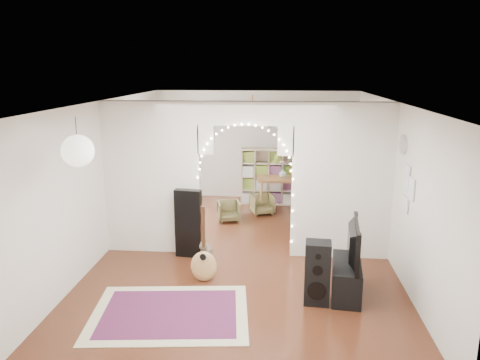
# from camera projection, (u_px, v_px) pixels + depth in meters

# --- Properties ---
(floor) EXTENTS (7.50, 7.50, 0.00)m
(floor) POSITION_uv_depth(u_px,v_px,m) (245.00, 252.00, 8.45)
(floor) COLOR black
(floor) RESTS_ON ground
(ceiling) EXTENTS (5.00, 7.50, 0.02)m
(ceiling) POSITION_uv_depth(u_px,v_px,m) (246.00, 101.00, 7.81)
(ceiling) COLOR white
(ceiling) RESTS_ON wall_back
(wall_back) EXTENTS (5.00, 0.02, 2.70)m
(wall_back) POSITION_uv_depth(u_px,v_px,m) (256.00, 145.00, 11.76)
(wall_back) COLOR silver
(wall_back) RESTS_ON floor
(wall_front) EXTENTS (5.00, 0.02, 2.70)m
(wall_front) POSITION_uv_depth(u_px,v_px,m) (218.00, 270.00, 4.50)
(wall_front) COLOR silver
(wall_front) RESTS_ON floor
(wall_left) EXTENTS (0.02, 7.50, 2.70)m
(wall_left) POSITION_uv_depth(u_px,v_px,m) (106.00, 177.00, 8.33)
(wall_left) COLOR silver
(wall_left) RESTS_ON floor
(wall_right) EXTENTS (0.02, 7.50, 2.70)m
(wall_right) POSITION_uv_depth(u_px,v_px,m) (392.00, 183.00, 7.93)
(wall_right) COLOR silver
(wall_right) RESTS_ON floor
(divider_wall) EXTENTS (5.00, 0.20, 2.70)m
(divider_wall) POSITION_uv_depth(u_px,v_px,m) (246.00, 175.00, 8.11)
(divider_wall) COLOR silver
(divider_wall) RESTS_ON floor
(fairy_lights) EXTENTS (1.64, 0.04, 1.60)m
(fairy_lights) POSITION_uv_depth(u_px,v_px,m) (245.00, 170.00, 7.96)
(fairy_lights) COLOR #FFEABF
(fairy_lights) RESTS_ON divider_wall
(window) EXTENTS (0.04, 1.20, 1.40)m
(window) POSITION_uv_depth(u_px,v_px,m) (137.00, 151.00, 10.04)
(window) COLOR white
(window) RESTS_ON wall_left
(wall_clock) EXTENTS (0.03, 0.31, 0.31)m
(wall_clock) POSITION_uv_depth(u_px,v_px,m) (404.00, 144.00, 7.17)
(wall_clock) COLOR white
(wall_clock) RESTS_ON wall_right
(picture_frames) EXTENTS (0.02, 0.50, 0.70)m
(picture_frames) POSITION_uv_depth(u_px,v_px,m) (407.00, 189.00, 6.92)
(picture_frames) COLOR white
(picture_frames) RESTS_ON wall_right
(paper_lantern) EXTENTS (0.40, 0.40, 0.40)m
(paper_lantern) POSITION_uv_depth(u_px,v_px,m) (78.00, 151.00, 5.75)
(paper_lantern) COLOR white
(paper_lantern) RESTS_ON ceiling
(ceiling_fan) EXTENTS (1.10, 1.10, 0.30)m
(ceiling_fan) POSITION_uv_depth(u_px,v_px,m) (253.00, 109.00, 9.82)
(ceiling_fan) COLOR #C27F40
(ceiling_fan) RESTS_ON ceiling
(area_rug) EXTENTS (2.25, 1.79, 0.02)m
(area_rug) POSITION_uv_depth(u_px,v_px,m) (170.00, 313.00, 6.34)
(area_rug) COLOR maroon
(area_rug) RESTS_ON floor
(guitar_case) EXTENTS (0.48, 0.21, 1.21)m
(guitar_case) POSITION_uv_depth(u_px,v_px,m) (189.00, 223.00, 8.14)
(guitar_case) COLOR black
(guitar_case) RESTS_ON floor
(acoustic_guitar) EXTENTS (0.44, 0.28, 1.03)m
(acoustic_guitar) POSITION_uv_depth(u_px,v_px,m) (204.00, 254.00, 7.19)
(acoustic_guitar) COLOR #AD7345
(acoustic_guitar) RESTS_ON floor
(tabby_cat) EXTENTS (0.27, 0.51, 0.34)m
(tabby_cat) POSITION_uv_depth(u_px,v_px,m) (206.00, 249.00, 8.21)
(tabby_cat) COLOR brown
(tabby_cat) RESTS_ON floor
(floor_speaker) EXTENTS (0.38, 0.34, 0.91)m
(floor_speaker) POSITION_uv_depth(u_px,v_px,m) (317.00, 273.00, 6.54)
(floor_speaker) COLOR black
(floor_speaker) RESTS_ON floor
(media_console) EXTENTS (0.51, 1.04, 0.50)m
(media_console) POSITION_uv_depth(u_px,v_px,m) (346.00, 278.00, 6.82)
(media_console) COLOR black
(media_console) RESTS_ON floor
(tv) EXTENTS (0.26, 1.08, 0.62)m
(tv) POSITION_uv_depth(u_px,v_px,m) (348.00, 242.00, 6.69)
(tv) COLOR black
(tv) RESTS_ON media_console
(bookcase) EXTENTS (1.34, 0.37, 1.37)m
(bookcase) POSITION_uv_depth(u_px,v_px,m) (269.00, 176.00, 11.33)
(bookcase) COLOR beige
(bookcase) RESTS_ON floor
(dining_table) EXTENTS (1.28, 0.93, 0.76)m
(dining_table) POSITION_uv_depth(u_px,v_px,m) (283.00, 180.00, 10.97)
(dining_table) COLOR brown
(dining_table) RESTS_ON floor
(flower_vase) EXTENTS (0.20, 0.20, 0.19)m
(flower_vase) POSITION_uv_depth(u_px,v_px,m) (283.00, 173.00, 10.93)
(flower_vase) COLOR silver
(flower_vase) RESTS_ON dining_table
(dining_chair_left) EXTENTS (0.56, 0.57, 0.43)m
(dining_chair_left) POSITION_uv_depth(u_px,v_px,m) (229.00, 211.00, 10.16)
(dining_chair_left) COLOR brown
(dining_chair_left) RESTS_ON floor
(dining_chair_right) EXTENTS (0.63, 0.63, 0.45)m
(dining_chair_right) POSITION_uv_depth(u_px,v_px,m) (262.00, 204.00, 10.64)
(dining_chair_right) COLOR brown
(dining_chair_right) RESTS_ON floor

